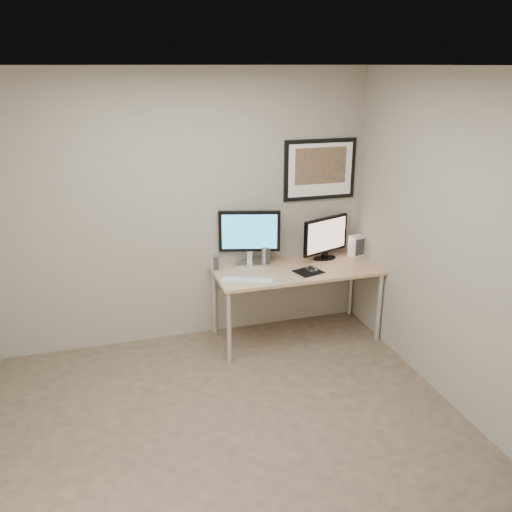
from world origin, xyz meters
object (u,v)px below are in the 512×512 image
Objects in this scene: monitor_large at (250,235)px; fan_unit at (356,246)px; desk at (296,275)px; keyboard at (247,280)px; monitor_tv at (326,237)px; framed_art at (320,169)px; speaker_left at (216,262)px; speaker_right at (265,256)px.

monitor_large is 2.70× the size of fan_unit.
desk is 0.58m from keyboard.
desk is 0.51m from monitor_tv.
monitor_large is at bearing 153.89° from monitor_tv.
framed_art reaches higher than fan_unit.
fan_unit is (1.48, -0.01, 0.03)m from speaker_left.
monitor_large is 0.53m from keyboard.
monitor_tv is (0.78, -0.07, -0.07)m from monitor_large.
framed_art is 1.36m from keyboard.
desk is 1.07m from framed_art.
monitor_large reaches higher than speaker_left.
fan_unit reaches higher than keyboard.
speaker_right reaches higher than desk.
monitor_tv is (0.02, -0.16, -0.66)m from framed_art.
speaker_right reaches higher than speaker_left.
desk is at bearing -58.96° from speaker_right.
speaker_right is at bearing 74.10° from keyboard.
monitor_tv reaches higher than speaker_right.
speaker_right is (-0.61, -0.14, -0.80)m from framed_art.
monitor_tv is (0.37, 0.17, 0.30)m from desk.
monitor_tv is 3.32× the size of speaker_left.
framed_art reaches higher than keyboard.
monitor_tv is 1.01m from keyboard.
framed_art is 0.88m from fan_unit.
framed_art is at bearing 138.69° from fan_unit.
desk is 2.72× the size of monitor_large.
desk is 0.76m from fan_unit.
framed_art is 1.39× the size of monitor_tv.
speaker_left reaches higher than desk.
monitor_large reaches higher than monitor_tv.
monitor_tv is at bearing 9.94° from monitor_large.
desk is at bearing 175.84° from fan_unit.
fan_unit is at bearing 11.51° from monitor_large.
desk is at bearing -15.52° from monitor_large.
framed_art reaches higher than speaker_right.
framed_art reaches higher than speaker_left.
speaker_left is at bearing 159.12° from monitor_tv.
fan_unit reaches higher than speaker_right.
fan_unit is at bearing -24.08° from framed_art.
speaker_left is 1.48m from fan_unit.
speaker_left is (-0.76, 0.17, 0.15)m from desk.
framed_art is 1.56× the size of keyboard.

